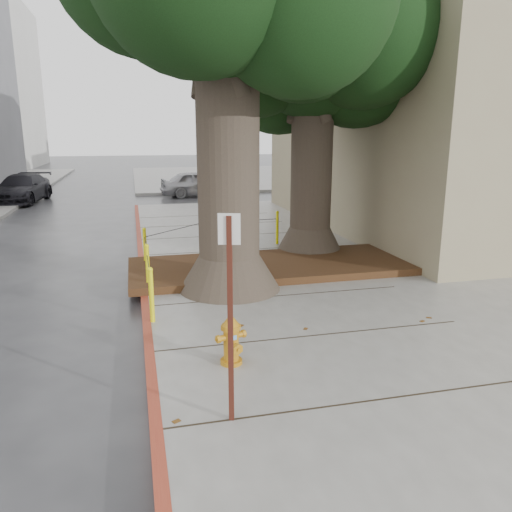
{
  "coord_description": "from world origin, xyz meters",
  "views": [
    {
      "loc": [
        -2.09,
        -6.81,
        3.22
      ],
      "look_at": [
        -0.05,
        1.5,
        1.1
      ],
      "focal_mm": 35.0,
      "sensor_mm": 36.0,
      "label": 1
    }
  ],
  "objects_px": {
    "fire_hydrant": "(231,339)",
    "car_dark": "(22,188)",
    "signpost": "(230,308)",
    "car_red": "(400,182)",
    "car_silver": "(199,183)"
  },
  "relations": [
    {
      "from": "car_silver",
      "to": "car_dark",
      "type": "height_order",
      "value": "car_silver"
    },
    {
      "from": "fire_hydrant",
      "to": "signpost",
      "type": "distance_m",
      "value": 1.67
    },
    {
      "from": "fire_hydrant",
      "to": "car_silver",
      "type": "relative_size",
      "value": 0.19
    },
    {
      "from": "signpost",
      "to": "car_red",
      "type": "distance_m",
      "value": 24.04
    },
    {
      "from": "fire_hydrant",
      "to": "signpost",
      "type": "xyz_separation_m",
      "value": [
        -0.26,
        -1.35,
        0.94
      ]
    },
    {
      "from": "signpost",
      "to": "car_dark",
      "type": "height_order",
      "value": "signpost"
    },
    {
      "from": "car_silver",
      "to": "car_dark",
      "type": "bearing_deg",
      "value": 87.72
    },
    {
      "from": "fire_hydrant",
      "to": "car_silver",
      "type": "distance_m",
      "value": 19.92
    },
    {
      "from": "car_dark",
      "to": "signpost",
      "type": "bearing_deg",
      "value": -65.85
    },
    {
      "from": "signpost",
      "to": "car_dark",
      "type": "xyz_separation_m",
      "value": [
        -6.04,
        20.85,
        -0.79
      ]
    },
    {
      "from": "fire_hydrant",
      "to": "signpost",
      "type": "height_order",
      "value": "signpost"
    },
    {
      "from": "signpost",
      "to": "car_red",
      "type": "height_order",
      "value": "signpost"
    },
    {
      "from": "fire_hydrant",
      "to": "car_dark",
      "type": "height_order",
      "value": "car_dark"
    },
    {
      "from": "fire_hydrant",
      "to": "signpost",
      "type": "bearing_deg",
      "value": -117.44
    },
    {
      "from": "fire_hydrant",
      "to": "car_dark",
      "type": "relative_size",
      "value": 0.16
    }
  ]
}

